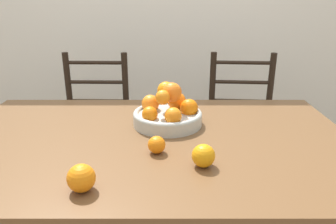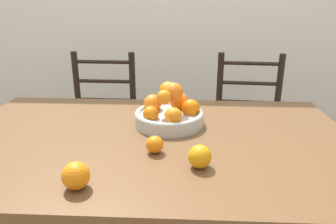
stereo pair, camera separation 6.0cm
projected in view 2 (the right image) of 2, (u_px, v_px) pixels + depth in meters
dining_table at (152, 158)px, 1.32m from camera, size 1.58×0.98×0.74m
fruit_bowl at (170, 112)px, 1.40m from camera, size 0.30×0.30×0.19m
orange_loose_0 at (200, 157)px, 1.05m from camera, size 0.08×0.08×0.08m
orange_loose_1 at (155, 144)px, 1.15m from camera, size 0.06×0.06×0.06m
orange_loose_2 at (76, 176)px, 0.94m from camera, size 0.08×0.08×0.08m
chair_left at (101, 126)px, 2.14m from camera, size 0.43×0.41×0.91m
chair_right at (248, 129)px, 2.09m from camera, size 0.45×0.43×0.91m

